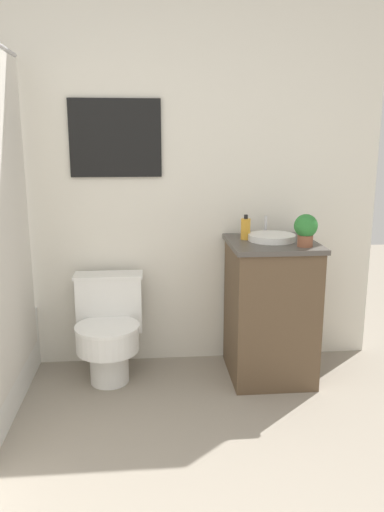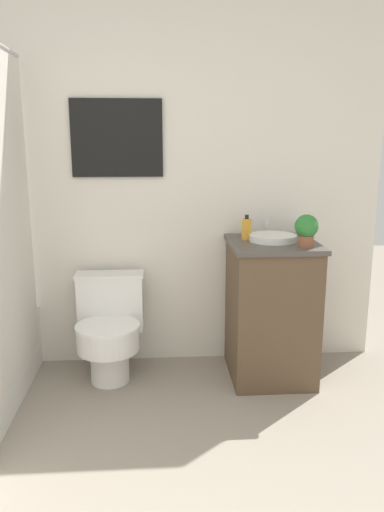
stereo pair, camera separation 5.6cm
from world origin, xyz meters
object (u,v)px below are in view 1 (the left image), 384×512
(toilet, at_px, (109,328))
(sink, at_px, (272,237))
(soap_bottle, at_px, (246,229))
(potted_plant, at_px, (306,228))

(toilet, bearing_deg, sink, -1.04)
(toilet, relative_size, soap_bottle, 4.21)
(soap_bottle, bearing_deg, toilet, -177.59)
(toilet, distance_m, potted_plant, 1.35)
(sink, relative_size, soap_bottle, 2.10)
(toilet, xyz_separation_m, sink, (1.02, -0.02, 0.57))
(potted_plant, bearing_deg, sink, 128.66)
(soap_bottle, bearing_deg, sink, -19.71)
(sink, xyz_separation_m, potted_plant, (0.15, -0.19, 0.09))
(soap_bottle, height_order, potted_plant, potted_plant)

